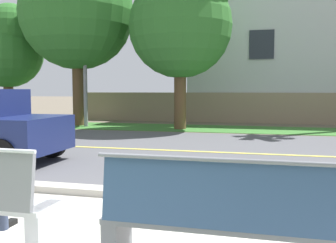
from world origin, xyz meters
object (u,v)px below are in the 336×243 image
bench_right (219,221)px  streetlamp (87,33)px  shade_tree_centre (183,18)px  shade_tree_far_left (8,47)px  shade_tree_left (79,3)px

bench_right → streetlamp: streetlamp is taller
shade_tree_centre → bench_right: bearing=-76.8°
streetlamp → shade_tree_centre: streetlamp is taller
streetlamp → bench_right: bearing=-59.6°
streetlamp → shade_tree_centre: size_ratio=1.03×
bench_right → streetlamp: 13.81m
streetlamp → shade_tree_far_left: size_ratio=1.25×
shade_tree_left → shade_tree_centre: 4.62m
bench_right → shade_tree_centre: size_ratio=0.30×
shade_tree_centre → streetlamp: bearing=175.8°
shade_tree_far_left → shade_tree_left: bearing=-8.0°
streetlamp → shade_tree_centre: 4.16m
streetlamp → shade_tree_left: (-0.39, 0.14, 1.25)m
shade_tree_left → shade_tree_centre: shade_tree_left is taller
bench_right → shade_tree_centre: bearing=103.2°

